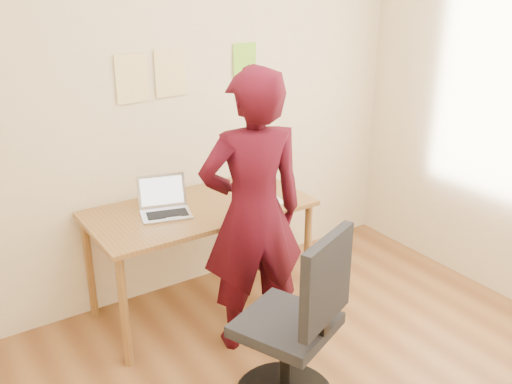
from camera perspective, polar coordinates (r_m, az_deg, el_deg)
room at (r=2.40m, az=11.22°, el=1.52°), size 3.58×3.58×2.78m
desk at (r=3.66m, az=-5.65°, el=-2.70°), size 1.40×0.70×0.74m
laptop at (r=3.55m, az=-9.14°, el=-1.31°), size 0.36×0.34×0.22m
paper_sheet at (r=3.75m, az=0.47°, el=-0.57°), size 0.25×0.33×0.00m
phone at (r=3.57m, az=-0.79°, el=-1.69°), size 0.06×0.11×0.01m
wall_note_left at (r=3.62m, az=-12.29°, el=11.04°), size 0.21×0.00×0.30m
wall_note_mid at (r=3.72m, az=-8.56°, el=11.73°), size 0.21×0.00×0.30m
wall_note_right at (r=3.98m, az=-1.13°, el=12.97°), size 0.18×0.00×0.24m
office_chair at (r=2.96m, az=4.12°, el=-14.03°), size 0.59×0.60×1.02m
person at (r=3.24m, az=-0.31°, el=-2.23°), size 0.70×0.54×1.69m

